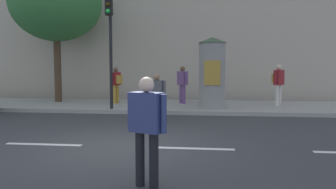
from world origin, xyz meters
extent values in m
plane|color=#38383A|center=(0.00, 0.00, 0.00)|extent=(80.00, 80.00, 0.00)
cube|color=#9E9B93|center=(0.00, 7.00, 0.07)|extent=(36.00, 4.00, 0.15)
cube|color=silver|center=(-1.71, 0.00, 0.00)|extent=(1.80, 0.16, 0.01)
cube|color=silver|center=(1.71, 0.00, 0.00)|extent=(1.80, 0.16, 0.01)
cylinder|color=black|center=(-1.61, 5.35, 1.88)|extent=(0.12, 0.12, 3.46)
cube|color=black|center=(-1.61, 5.17, 3.99)|extent=(0.24, 0.24, 0.75)
sphere|color=#3C2906|center=(-1.61, 5.04, 3.98)|extent=(0.16, 0.16, 0.16)
sphere|color=green|center=(-1.61, 5.04, 3.74)|extent=(0.16, 0.16, 0.16)
cylinder|color=gray|center=(2.16, 5.89, 1.39)|extent=(1.00, 1.00, 2.48)
cone|color=#334C33|center=(2.16, 5.89, 2.73)|extent=(1.10, 1.10, 0.20)
cube|color=#B78C33|center=(2.16, 5.38, 1.52)|extent=(0.60, 0.02, 0.90)
cylinder|color=#4C3826|center=(-4.67, 7.54, 1.49)|extent=(0.31, 0.31, 2.68)
ellipsoid|color=#337238|center=(-4.67, 7.54, 4.53)|extent=(4.00, 4.00, 3.40)
cylinder|color=black|center=(1.25, -2.55, 0.42)|extent=(0.14, 0.14, 0.84)
cylinder|color=black|center=(1.02, -2.45, 0.42)|extent=(0.14, 0.14, 0.84)
cube|color=navy|center=(1.13, -2.50, 1.14)|extent=(0.55, 0.41, 0.59)
cylinder|color=navy|center=(1.40, -2.62, 1.14)|extent=(0.09, 0.09, 0.56)
cylinder|color=navy|center=(0.87, -2.39, 1.14)|extent=(0.09, 0.09, 0.56)
sphere|color=beige|center=(1.13, -2.50, 1.55)|extent=(0.23, 0.23, 0.23)
cube|color=#4C4C51|center=(1.20, -2.34, 1.11)|extent=(0.32, 0.26, 0.36)
cylinder|color=navy|center=(0.29, 3.54, 0.39)|extent=(0.14, 0.14, 0.77)
cylinder|color=navy|center=(0.50, 3.46, 0.39)|extent=(0.14, 0.14, 0.77)
cube|color=#4C4C51|center=(0.40, 3.50, 1.05)|extent=(0.51, 0.38, 0.55)
cylinder|color=#4C4C51|center=(0.14, 3.59, 1.05)|extent=(0.09, 0.09, 0.52)
cylinder|color=#4C4C51|center=(0.65, 3.41, 1.05)|extent=(0.09, 0.09, 0.52)
sphere|color=#8C664C|center=(0.40, 3.50, 1.43)|extent=(0.21, 0.21, 0.21)
cube|color=#1E5938|center=(0.46, 3.67, 1.02)|extent=(0.32, 0.25, 0.36)
cylinder|color=#724C84|center=(0.85, 7.52, 0.55)|extent=(0.14, 0.14, 0.80)
cylinder|color=#724C84|center=(1.00, 7.33, 0.55)|extent=(0.14, 0.14, 0.80)
cube|color=#724C84|center=(0.92, 7.43, 1.24)|extent=(0.49, 0.53, 0.57)
cylinder|color=#724C84|center=(0.74, 7.65, 1.24)|extent=(0.09, 0.09, 0.54)
cylinder|color=#724C84|center=(1.10, 7.20, 1.24)|extent=(0.09, 0.09, 0.54)
sphere|color=brown|center=(0.92, 7.43, 1.63)|extent=(0.22, 0.22, 0.22)
cylinder|color=#B78C33|center=(-1.97, 7.10, 0.54)|extent=(0.14, 0.14, 0.78)
cylinder|color=#B78C33|center=(-1.89, 7.29, 0.54)|extent=(0.14, 0.14, 0.78)
cube|color=maroon|center=(-1.93, 7.20, 1.21)|extent=(0.38, 0.46, 0.55)
cylinder|color=maroon|center=(-2.02, 6.97, 1.21)|extent=(0.09, 0.09, 0.53)
cylinder|color=maroon|center=(-1.83, 7.42, 1.21)|extent=(0.09, 0.09, 0.53)
sphere|color=brown|center=(-1.93, 7.20, 1.59)|extent=(0.21, 0.21, 0.21)
cube|color=#B78C33|center=(-1.76, 7.12, 1.18)|extent=(0.26, 0.32, 0.36)
cylinder|color=silver|center=(4.79, 7.07, 0.57)|extent=(0.14, 0.14, 0.84)
cylinder|color=silver|center=(4.94, 7.27, 0.57)|extent=(0.14, 0.14, 0.84)
cube|color=maroon|center=(4.87, 7.17, 1.29)|extent=(0.49, 0.54, 0.60)
cylinder|color=maroon|center=(4.69, 6.94, 1.29)|extent=(0.09, 0.09, 0.57)
cylinder|color=maroon|center=(5.04, 7.41, 1.29)|extent=(0.09, 0.09, 0.57)
sphere|color=beige|center=(4.87, 7.17, 1.70)|extent=(0.23, 0.23, 0.23)
cube|color=#B78C33|center=(4.72, 7.28, 1.26)|extent=(0.29, 0.32, 0.36)
camera|label=1|loc=(2.05, -7.62, 1.85)|focal=37.91mm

